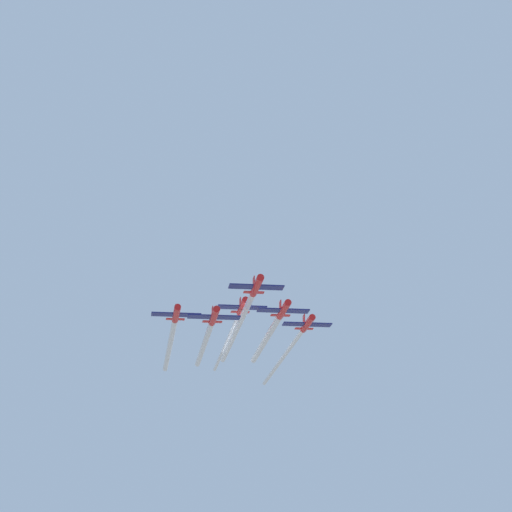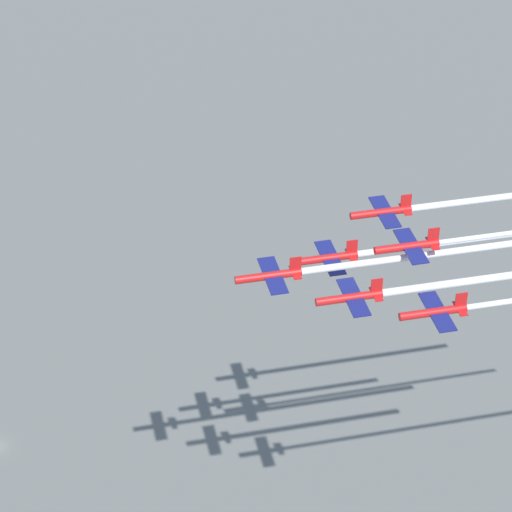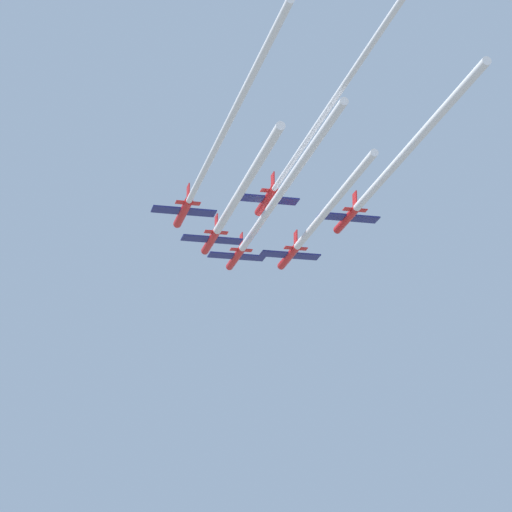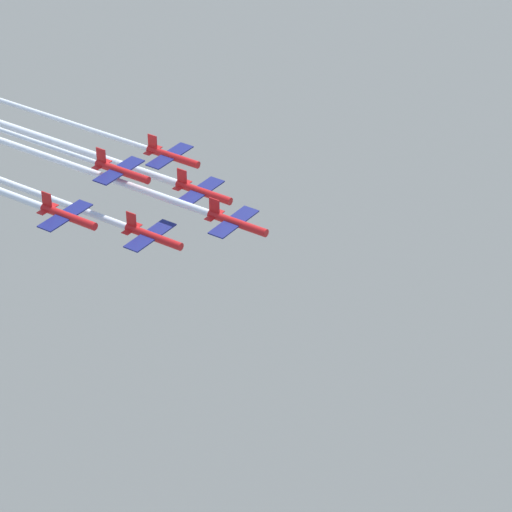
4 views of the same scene
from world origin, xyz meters
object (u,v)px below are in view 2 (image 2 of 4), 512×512
jet_4 (409,246)px  jet_5 (383,212)px  jet_2 (328,258)px  jet_0 (271,275)px  jet_3 (436,312)px  jet_1 (352,297)px

jet_4 → jet_5: jet_4 is taller
jet_2 → jet_5: 12.29m
jet_0 → jet_5: size_ratio=1.00×
jet_0 → jet_3: 23.91m
jet_3 → jet_0: bearing=59.5°
jet_4 → jet_2: bearing=59.5°
jet_2 → jet_4: jet_4 is taller
jet_0 → jet_2: bearing=-59.5°
jet_1 → jet_5: (-9.38, -18.66, 1.33)m
jet_0 → jet_1: size_ratio=1.00×
jet_0 → jet_2: (-9.98, -6.56, -2.68)m
jet_2 → jet_5: size_ratio=1.00×
jet_1 → jet_5: jet_5 is taller
jet_0 → jet_4: size_ratio=1.00×
jet_2 → jet_3: (-11.18, 17.64, 1.80)m
jet_1 → jet_4: (-9.98, -6.56, 3.11)m
jet_1 → jet_0: bearing=59.5°
jet_0 → jet_1: 12.00m
jet_0 → jet_2: 12.24m
jet_4 → jet_5: 12.24m
jet_2 → jet_3: 20.96m
jet_2 → jet_5: jet_5 is taller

